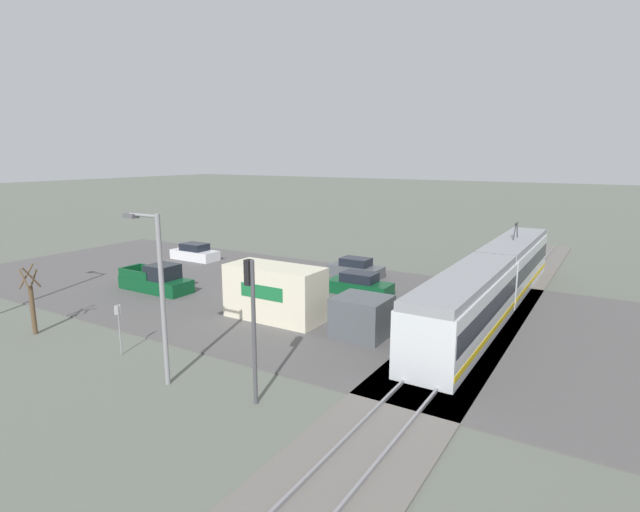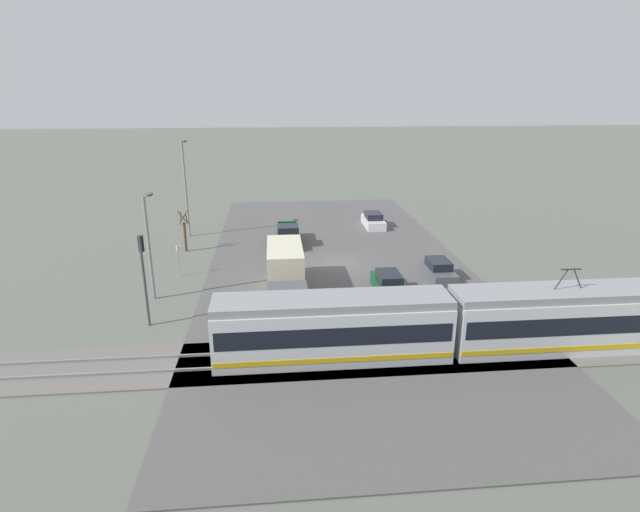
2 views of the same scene
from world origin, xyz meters
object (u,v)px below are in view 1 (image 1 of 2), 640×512
at_px(traffic_light_pole, 252,313).
at_px(light_rail_tram, 493,282).
at_px(street_tree, 32,303).
at_px(street_lamp_near_crossing, 158,286).
at_px(sedan_car_0, 359,285).
at_px(sedan_car_2, 195,253).
at_px(no_parking_sign, 119,325).
at_px(pickup_truck, 157,281).
at_px(sedan_car_1, 356,269).
at_px(box_truck, 294,298).

bearing_deg(traffic_light_pole, light_rail_tram, 163.53).
xyz_separation_m(street_tree, street_lamp_near_crossing, (0.46, 10.36, 2.46)).
bearing_deg(street_lamp_near_crossing, light_rail_tram, 151.96).
height_order(light_rail_tram, sedan_car_0, light_rail_tram).
xyz_separation_m(sedan_car_2, no_parking_sign, (17.53, 12.81, 0.80)).
bearing_deg(sedan_car_2, light_rail_tram, -92.33).
xyz_separation_m(pickup_truck, sedan_car_2, (-9.00, -5.45, -0.12)).
bearing_deg(traffic_light_pole, sedan_car_1, -163.38).
distance_m(sedan_car_2, traffic_light_pole, 27.91).
xyz_separation_m(box_truck, traffic_light_pole, (8.38, 3.84, 2.10)).
xyz_separation_m(box_truck, sedan_car_1, (-11.50, -2.09, -0.83)).
bearing_deg(pickup_truck, street_tree, 6.64).
distance_m(sedan_car_0, sedan_car_2, 17.93).
xyz_separation_m(pickup_truck, street_lamp_near_crossing, (9.53, 11.42, 3.35)).
height_order(light_rail_tram, sedan_car_1, light_rail_tram).
distance_m(sedan_car_2, no_parking_sign, 21.73).
bearing_deg(traffic_light_pole, box_truck, -155.39).
relative_size(sedan_car_1, traffic_light_pole, 0.76).
bearing_deg(street_lamp_near_crossing, pickup_truck, -129.86).
bearing_deg(sedan_car_0, light_rail_tram, 99.20).
bearing_deg(sedan_car_2, no_parking_sign, -143.85).
bearing_deg(traffic_light_pole, street_tree, -89.48).
distance_m(box_truck, sedan_car_1, 11.71).
xyz_separation_m(light_rail_tram, traffic_light_pole, (16.88, -4.99, 1.87)).
bearing_deg(sedan_car_1, sedan_car_2, -82.76).
bearing_deg(street_lamp_near_crossing, box_truck, 176.99).
distance_m(sedan_car_0, traffic_light_pole, 16.15).
distance_m(box_truck, pickup_truck, 11.92).
distance_m(sedan_car_0, street_tree, 19.31).
xyz_separation_m(box_truck, pickup_truck, (-0.56, -11.89, -0.70)).
bearing_deg(no_parking_sign, sedan_car_2, -143.85).
bearing_deg(no_parking_sign, street_tree, -85.10).
relative_size(pickup_truck, street_lamp_near_crossing, 0.77).
relative_size(pickup_truck, sedan_car_2, 1.23).
bearing_deg(no_parking_sign, pickup_truck, -139.23).
relative_size(light_rail_tram, pickup_truck, 4.56).
bearing_deg(sedan_car_0, street_tree, -35.73).
bearing_deg(street_tree, pickup_truck, -173.36).
distance_m(light_rail_tram, sedan_car_2, 26.21).
distance_m(pickup_truck, no_parking_sign, 11.29).
relative_size(traffic_light_pole, no_parking_sign, 2.29).
bearing_deg(sedan_car_1, street_tree, -23.59).
bearing_deg(sedan_car_0, traffic_light_pole, 12.40).
xyz_separation_m(pickup_truck, traffic_light_pole, (8.94, 15.73, 2.80)).
distance_m(box_truck, traffic_light_pole, 9.46).
xyz_separation_m(pickup_truck, no_parking_sign, (8.54, 7.36, 0.68)).
bearing_deg(light_rail_tram, no_parking_sign, -39.04).
bearing_deg(pickup_truck, box_truck, 87.30).
height_order(street_tree, street_lamp_near_crossing, street_lamp_near_crossing).
height_order(pickup_truck, street_lamp_near_crossing, street_lamp_near_crossing).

